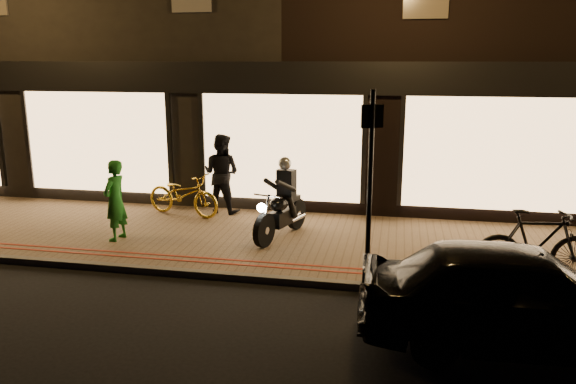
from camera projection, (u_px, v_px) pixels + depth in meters
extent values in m
plane|color=black|center=(232.00, 281.00, 9.21)|extent=(90.00, 90.00, 0.00)
cube|color=brown|center=(261.00, 240.00, 11.10)|extent=(50.00, 4.00, 0.12)
cube|color=#59544C|center=(233.00, 277.00, 9.24)|extent=(50.00, 0.14, 0.12)
cube|color=maroon|center=(240.00, 265.00, 9.61)|extent=(50.00, 0.06, 0.01)
cube|color=maroon|center=(243.00, 261.00, 9.80)|extent=(50.00, 0.06, 0.01)
cube|color=black|center=(130.00, 36.00, 17.94)|extent=(12.00, 10.00, 8.50)
cube|color=black|center=(528.00, 33.00, 15.68)|extent=(12.00, 10.00, 8.50)
cube|color=black|center=(281.00, 78.00, 12.25)|extent=(48.00, 0.12, 0.70)
cube|color=#F6BF7B|center=(98.00, 142.00, 13.44)|extent=(3.60, 0.06, 2.38)
cube|color=#F6BF7B|center=(281.00, 148.00, 12.59)|extent=(3.60, 0.06, 2.38)
cube|color=#F6BF7B|center=(491.00, 154.00, 11.74)|extent=(3.60, 0.06, 2.38)
cylinder|color=black|center=(264.00, 230.00, 10.46)|extent=(0.30, 0.65, 0.64)
cylinder|color=black|center=(296.00, 214.00, 11.58)|extent=(0.30, 0.65, 0.64)
cylinder|color=silver|center=(264.00, 230.00, 10.46)|extent=(0.18, 0.18, 0.14)
cylinder|color=silver|center=(296.00, 214.00, 11.58)|extent=(0.18, 0.18, 0.14)
cube|color=black|center=(282.00, 217.00, 11.04)|extent=(0.46, 0.75, 0.30)
ellipsoid|color=black|center=(279.00, 204.00, 10.86)|extent=(0.46, 0.58, 0.29)
cube|color=black|center=(290.00, 199.00, 11.23)|extent=(0.37, 0.59, 0.09)
cylinder|color=silver|center=(268.00, 196.00, 10.45)|extent=(0.58, 0.21, 0.03)
cylinder|color=silver|center=(265.00, 214.00, 10.44)|extent=(0.14, 0.33, 0.71)
sphere|color=white|center=(261.00, 208.00, 10.28)|extent=(0.21, 0.21, 0.17)
cylinder|color=silver|center=(298.00, 218.00, 11.40)|extent=(0.23, 0.55, 0.07)
cube|color=black|center=(286.00, 183.00, 11.04)|extent=(0.39, 0.31, 0.55)
sphere|color=#ABAEB2|center=(285.00, 163.00, 10.89)|extent=(0.33, 0.33, 0.26)
cylinder|color=black|center=(271.00, 184.00, 10.83)|extent=(0.18, 0.61, 0.34)
cylinder|color=black|center=(286.00, 186.00, 10.68)|extent=(0.34, 0.58, 0.34)
cylinder|color=black|center=(279.00, 205.00, 11.17)|extent=(0.12, 0.27, 0.46)
cylinder|color=black|center=(292.00, 207.00, 11.04)|extent=(0.25, 0.29, 0.46)
cylinder|color=black|center=(370.00, 188.00, 8.66)|extent=(0.11, 0.11, 3.00)
cube|color=black|center=(372.00, 116.00, 8.40)|extent=(0.33, 0.17, 0.35)
imported|color=gold|center=(183.00, 194.00, 12.54)|extent=(1.94, 1.08, 0.96)
imported|color=black|center=(537.00, 245.00, 8.84)|extent=(1.98, 0.79, 1.16)
imported|color=#1F7623|center=(115.00, 200.00, 10.78)|extent=(0.45, 0.62, 1.57)
imported|color=black|center=(221.00, 173.00, 12.73)|extent=(0.99, 0.84, 1.80)
imported|color=black|center=(520.00, 295.00, 7.00)|extent=(4.07, 1.79, 1.37)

